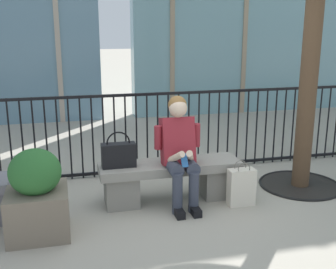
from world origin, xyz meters
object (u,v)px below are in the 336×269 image
(stone_bench, at_px, (170,177))
(shopping_bag, at_px, (241,187))
(handbag_on_bench, at_px, (119,154))
(planter, at_px, (37,196))
(seated_person_with_phone, at_px, (180,148))

(stone_bench, height_order, shopping_bag, shopping_bag)
(handbag_on_bench, bearing_deg, shopping_bag, -13.79)
(shopping_bag, distance_m, planter, 2.17)
(stone_bench, xyz_separation_m, planter, (-1.42, -0.49, 0.12))
(stone_bench, relative_size, shopping_bag, 3.14)
(seated_person_with_phone, bearing_deg, stone_bench, 119.40)
(seated_person_with_phone, xyz_separation_m, shopping_bag, (0.66, -0.20, -0.44))
(seated_person_with_phone, distance_m, handbag_on_bench, 0.67)
(planter, bearing_deg, stone_bench, 18.85)
(seated_person_with_phone, xyz_separation_m, handbag_on_bench, (-0.65, 0.12, -0.06))
(stone_bench, height_order, handbag_on_bench, handbag_on_bench)
(seated_person_with_phone, height_order, planter, seated_person_with_phone)
(planter, bearing_deg, shopping_bag, 4.10)
(handbag_on_bench, relative_size, planter, 0.47)
(handbag_on_bench, bearing_deg, seated_person_with_phone, -10.31)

